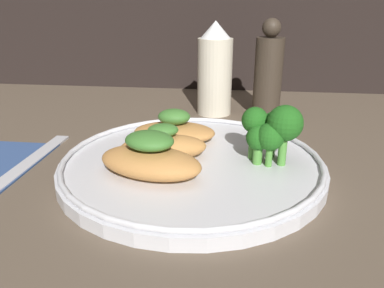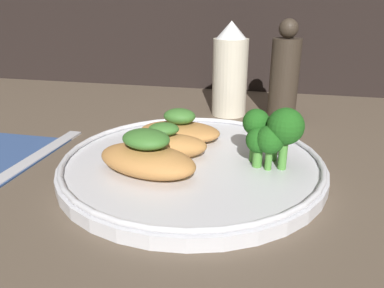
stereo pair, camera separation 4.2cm
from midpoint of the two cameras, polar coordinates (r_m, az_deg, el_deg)
ground_plane at (r=43.65cm, az=-2.77°, el=-4.83°), size 180.00×180.00×1.00cm
plate at (r=43.01cm, az=-2.80°, el=-3.04°), size 30.05×30.05×2.00cm
grilled_meat_front at (r=38.96cm, az=-9.47°, el=-2.32°), size 12.24×8.50×4.82cm
grilled_meat_middle at (r=43.07cm, az=-7.13°, el=-0.23°), size 10.62×6.55×4.22cm
grilled_meat_back at (r=48.32cm, az=-5.21°, el=2.09°), size 10.59×6.35×4.23cm
broccoli_bunch at (r=41.27cm, az=9.22°, el=2.24°), size 6.57×5.67×6.82cm
sauce_bottle at (r=63.67cm, az=1.57°, el=11.08°), size 5.81×5.81×15.42cm
pepper_grinder at (r=63.53cm, az=9.67°, el=10.55°), size 4.62×4.62×15.86cm
fork at (r=50.32cm, az=-25.72°, el=-2.38°), size 2.00×17.77×0.60cm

